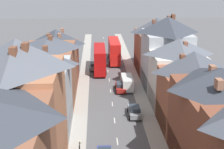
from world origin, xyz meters
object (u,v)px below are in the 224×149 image
(double_decker_bus_lead, at_px, (100,59))
(double_decker_bus_mid_street, at_px, (114,50))
(car_parked_left_b, at_px, (99,47))
(car_near_blue, at_px, (134,111))
(delivery_van, at_px, (127,82))
(car_mid_black, at_px, (94,66))
(car_parked_right_a, at_px, (120,87))

(double_decker_bus_lead, xyz_separation_m, double_decker_bus_mid_street, (3.60, 7.34, 0.00))
(double_decker_bus_lead, bearing_deg, car_parked_left_b, 89.97)
(car_near_blue, relative_size, delivery_van, 0.83)
(double_decker_bus_lead, height_order, delivery_van, double_decker_bus_lead)
(car_near_blue, xyz_separation_m, car_mid_black, (-6.20, 23.97, 0.01))
(car_near_blue, bearing_deg, double_decker_bus_mid_street, 92.50)
(double_decker_bus_mid_street, xyz_separation_m, car_parked_right_a, (0.01, -19.51, -2.00))
(double_decker_bus_lead, height_order, car_mid_black, double_decker_bus_lead)
(car_mid_black, bearing_deg, car_parked_left_b, 85.88)
(car_parked_right_a, height_order, car_parked_left_b, car_parked_right_a)
(car_mid_black, distance_m, car_parked_left_b, 18.08)
(car_parked_right_a, distance_m, delivery_van, 1.61)
(double_decker_bus_lead, relative_size, car_parked_left_b, 2.81)
(car_near_blue, xyz_separation_m, delivery_van, (0.00, 11.29, 0.53))
(delivery_van, bearing_deg, double_decker_bus_lead, 113.35)
(car_near_blue, height_order, car_parked_right_a, car_parked_right_a)
(car_near_blue, distance_m, delivery_van, 11.31)
(double_decker_bus_mid_street, distance_m, delivery_van, 18.82)
(delivery_van, bearing_deg, car_mid_black, 116.06)
(double_decker_bus_mid_street, height_order, car_near_blue, double_decker_bus_mid_street)
(car_mid_black, bearing_deg, double_decker_bus_mid_street, 50.97)
(double_decker_bus_mid_street, height_order, delivery_van, double_decker_bus_mid_street)
(car_parked_left_b, bearing_deg, car_near_blue, -83.35)
(double_decker_bus_lead, bearing_deg, car_parked_right_a, -73.48)
(car_parked_right_a, distance_m, car_mid_black, 14.34)
(car_parked_right_a, bearing_deg, car_parked_left_b, 96.52)
(double_decker_bus_mid_street, bearing_deg, car_parked_right_a, -89.97)
(car_parked_right_a, bearing_deg, car_mid_black, 109.98)
(car_parked_right_a, relative_size, car_mid_black, 1.06)
(car_parked_left_b, bearing_deg, delivery_van, -80.94)
(car_parked_right_a, relative_size, car_parked_left_b, 1.15)
(double_decker_bus_lead, relative_size, double_decker_bus_mid_street, 1.00)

